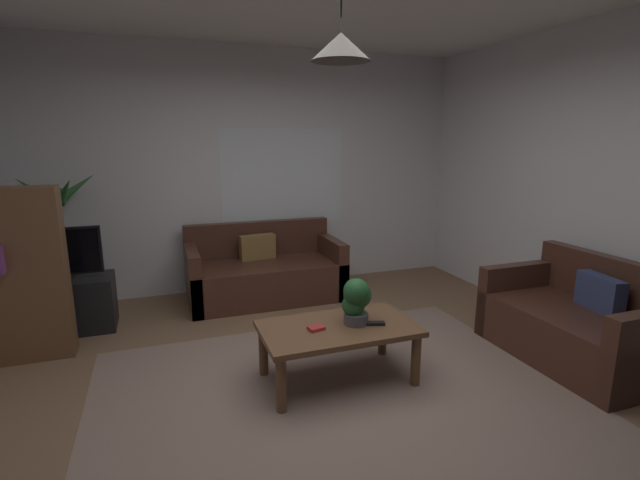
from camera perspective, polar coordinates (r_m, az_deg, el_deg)
floor at (r=3.40m, az=1.80°, el=-18.79°), size 5.04×5.22×0.02m
rug at (r=3.24m, az=3.17°, el=-20.30°), size 3.28×2.87×0.01m
wall_back at (r=5.46m, az=-8.38°, el=8.48°), size 5.16×0.06×2.77m
wall_right at (r=4.54m, az=33.71°, el=5.72°), size 0.06×5.22×2.77m
window_pane at (r=5.51m, az=-4.66°, el=7.86°), size 1.48×0.01×1.12m
couch_under_window at (r=5.17m, az=-6.91°, el=-4.24°), size 1.67×0.83×0.82m
couch_right_side at (r=4.30m, az=29.35°, el=-9.33°), size 0.83×1.35×0.82m
coffee_table at (r=3.41m, az=2.27°, el=-11.62°), size 1.12×0.64×0.43m
book_on_table_0 at (r=3.31m, az=-0.47°, el=-10.92°), size 0.12×0.10×0.03m
remote_on_table_0 at (r=3.42m, az=6.72°, el=-10.27°), size 0.17×0.09×0.02m
potted_plant_on_table at (r=3.37m, az=4.51°, el=-7.28°), size 0.22×0.23×0.35m
tv_stand at (r=4.89m, az=-29.42°, el=-7.13°), size 0.90×0.44×0.50m
tv at (r=4.74m, az=-30.10°, el=-1.52°), size 0.77×0.16×0.48m
potted_palm_corner at (r=5.23m, az=-29.36°, el=-0.87°), size 0.82×0.90×1.45m
bookshelf_corner at (r=4.32m, az=-33.58°, el=-3.74°), size 0.70×0.31×1.40m
pendant_lamp at (r=3.16m, az=2.61°, el=22.90°), size 0.39×0.39×0.53m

